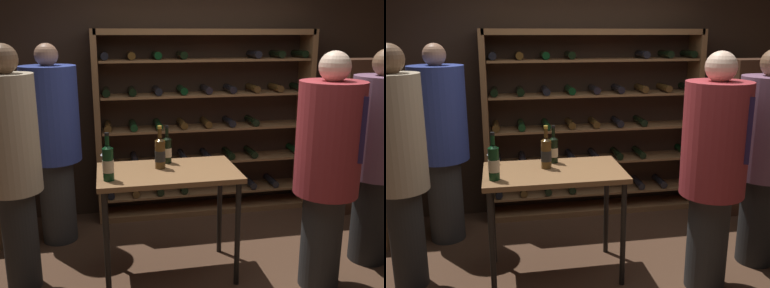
# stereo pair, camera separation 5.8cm
# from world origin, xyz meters

# --- Properties ---
(ground_plane) EXTENTS (9.48, 9.48, 0.00)m
(ground_plane) POSITION_xyz_m (0.00, 0.00, 0.00)
(ground_plane) COLOR #472D1E
(back_wall) EXTENTS (5.80, 0.10, 2.60)m
(back_wall) POSITION_xyz_m (0.00, 1.74, 1.30)
(back_wall) COLOR #332319
(back_wall) RESTS_ON ground
(wine_rack) EXTENTS (2.35, 0.32, 2.01)m
(wine_rack) POSITION_xyz_m (0.19, 1.53, 1.00)
(wine_rack) COLOR brown
(wine_rack) RESTS_ON ground
(tasting_table) EXTENTS (1.11, 0.64, 0.91)m
(tasting_table) POSITION_xyz_m (-0.39, 0.29, 0.80)
(tasting_table) COLOR brown
(tasting_table) RESTS_ON ground
(person_guest_khaki) EXTENTS (0.50, 0.49, 1.85)m
(person_guest_khaki) POSITION_xyz_m (1.38, 0.17, 1.01)
(person_guest_khaki) COLOR black
(person_guest_khaki) RESTS_ON ground
(person_bystander_dark_jacket) EXTENTS (0.48, 0.48, 1.85)m
(person_bystander_dark_jacket) POSITION_xyz_m (0.76, -0.11, 1.01)
(person_bystander_dark_jacket) COLOR #2B2B2B
(person_bystander_dark_jacket) RESTS_ON ground
(person_host_in_suit) EXTENTS (0.41, 0.41, 1.90)m
(person_host_in_suit) POSITION_xyz_m (-1.55, 0.32, 1.05)
(person_host_in_suit) COLOR #242424
(person_host_in_suit) RESTS_ON ground
(person_bystander_red_print) EXTENTS (0.50, 0.50, 1.88)m
(person_bystander_red_print) POSITION_xyz_m (-1.34, 1.12, 1.03)
(person_bystander_red_print) COLOR #2E2E2E
(person_bystander_red_print) RESTS_ON ground
(display_cabinet) EXTENTS (0.44, 0.36, 1.70)m
(display_cabinet) POSITION_xyz_m (1.84, 1.26, 0.85)
(display_cabinet) COLOR #4C2D1E
(display_cabinet) RESTS_ON ground
(wine_bottle_amber_reserve) EXTENTS (0.09, 0.09, 0.35)m
(wine_bottle_amber_reserve) POSITION_xyz_m (-0.44, 0.36, 1.04)
(wine_bottle_amber_reserve) COLOR #4C3314
(wine_bottle_amber_reserve) RESTS_ON tasting_table
(wine_bottle_gold_foil) EXTENTS (0.07, 0.07, 0.32)m
(wine_bottle_gold_foil) POSITION_xyz_m (-0.36, 0.50, 1.02)
(wine_bottle_gold_foil) COLOR black
(wine_bottle_gold_foil) RESTS_ON tasting_table
(wine_bottle_red_label) EXTENTS (0.08, 0.08, 0.36)m
(wine_bottle_red_label) POSITION_xyz_m (-0.85, 0.14, 1.04)
(wine_bottle_red_label) COLOR black
(wine_bottle_red_label) RESTS_ON tasting_table
(wine_glass_stemmed_right) EXTENTS (0.09, 0.09, 0.14)m
(wine_glass_stemmed_right) POSITION_xyz_m (-0.87, 0.54, 1.01)
(wine_glass_stemmed_right) COLOR silver
(wine_glass_stemmed_right) RESTS_ON tasting_table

